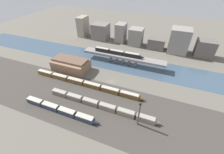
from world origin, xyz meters
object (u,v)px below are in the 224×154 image
object	(u,v)px
train_yard_mid	(101,105)
warehouse_building	(71,64)
train_yard_far	(86,84)
train_on_bridge	(118,53)
train_yard_near	(61,110)
signal_tower	(139,114)

from	to	relation	value
train_yard_mid	warehouse_building	size ratio (longest dim) A/B	2.49
train_yard_far	warehouse_building	world-z (taller)	warehouse_building
train_on_bridge	train_yard_far	distance (m)	39.88
train_yard_near	signal_tower	bearing A→B (deg)	10.61
train_yard_far	warehouse_building	xyz separation A→B (m)	(-20.98, 14.15, 2.80)
warehouse_building	signal_tower	bearing A→B (deg)	-27.29
train_yard_mid	warehouse_building	world-z (taller)	warehouse_building
train_yard_near	train_yard_mid	distance (m)	22.82
train_yard_mid	signal_tower	distance (m)	23.69
train_yard_near	signal_tower	distance (m)	43.50
train_yard_mid	train_on_bridge	bearing A→B (deg)	98.48
train_yard_near	train_yard_mid	bearing A→B (deg)	30.21
train_on_bridge	warehouse_building	bearing A→B (deg)	-143.10
train_yard_far	signal_tower	world-z (taller)	signal_tower
train_on_bridge	signal_tower	world-z (taller)	signal_tower
train_yard_far	warehouse_building	size ratio (longest dim) A/B	2.99
train_on_bridge	train_yard_mid	bearing A→B (deg)	-81.52
train_yard_near	warehouse_building	size ratio (longest dim) A/B	1.74
train_yard_near	warehouse_building	xyz separation A→B (m)	(-19.44, 39.80, 2.82)
train_yard_far	train_yard_mid	bearing A→B (deg)	-37.93
train_on_bridge	train_yard_near	size ratio (longest dim) A/B	0.89
warehouse_building	train_yard_near	bearing A→B (deg)	-63.96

